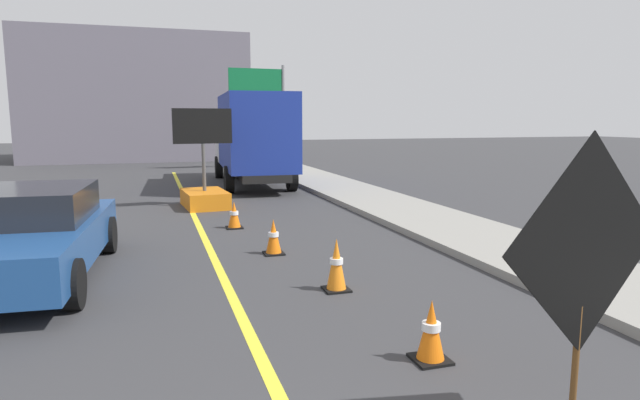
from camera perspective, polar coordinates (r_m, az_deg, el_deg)
sidewalk_curb at (r=9.94m, az=21.78°, el=-5.70°), size 2.31×48.00×0.14m
lane_center_stripe at (r=7.86m, az=-9.58°, el=-9.41°), size 0.14×36.00×0.01m
roadwork_sign at (r=4.37m, az=26.16°, el=-4.79°), size 1.61×0.29×2.33m
arrow_board_trailer at (r=15.24m, az=-12.11°, el=1.08°), size 1.60×1.89×2.70m
box_truck at (r=19.96m, az=-7.18°, el=6.66°), size 2.68×7.54×3.25m
pickup_car at (r=9.26m, az=-28.68°, el=-3.19°), size 2.39×4.75×1.38m
highway_guide_sign at (r=26.63m, az=-5.50°, el=10.69°), size 2.79×0.29×5.00m
far_building_block at (r=34.96m, az=-18.65°, el=10.14°), size 12.53×6.90×7.31m
traffic_cone_near_sign at (r=5.66m, az=11.66°, el=-13.43°), size 0.36×0.36×0.64m
traffic_cone_mid_lane at (r=7.67m, az=1.75°, el=-6.88°), size 0.36×0.36×0.76m
traffic_cone_far_lane at (r=9.74m, az=-4.94°, el=-3.93°), size 0.36×0.36×0.64m
traffic_cone_curbside at (r=12.15m, az=-9.06°, el=-1.59°), size 0.36×0.36×0.60m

